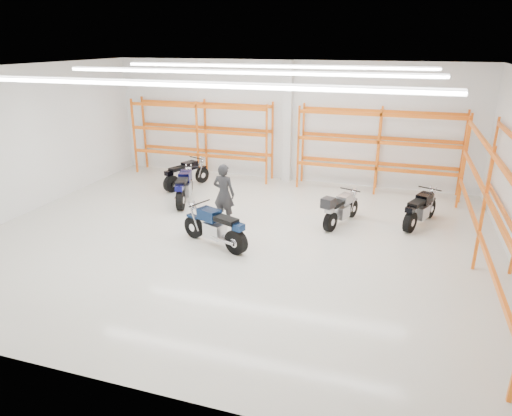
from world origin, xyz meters
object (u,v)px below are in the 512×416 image
(motorcycle_back_c, at_px, (339,210))
(structural_column, at_px, (288,123))
(motorcycle_main, at_px, (217,229))
(motorcycle_back_b, at_px, (184,188))
(standing_man, at_px, (224,194))
(motorcycle_back_a, at_px, (185,175))
(motorcycle_back_d, at_px, (420,210))

(motorcycle_back_c, bearing_deg, structural_column, 122.65)
(structural_column, bearing_deg, motorcycle_main, -92.26)
(motorcycle_back_b, height_order, standing_man, standing_man)
(motorcycle_main, bearing_deg, motorcycle_back_a, 124.89)
(motorcycle_back_a, relative_size, motorcycle_back_b, 0.91)
(motorcycle_back_a, bearing_deg, standing_man, -46.38)
(motorcycle_main, xyz_separation_m, structural_column, (0.26, 6.51, 1.74))
(motorcycle_back_b, xyz_separation_m, motorcycle_back_c, (5.23, -0.46, -0.02))
(motorcycle_back_a, distance_m, motorcycle_back_d, 8.29)
(motorcycle_main, height_order, structural_column, structural_column)
(motorcycle_back_b, relative_size, motorcycle_back_d, 1.12)
(motorcycle_back_a, xyz_separation_m, standing_man, (2.65, -2.78, 0.42))
(motorcycle_back_b, relative_size, standing_man, 1.22)
(motorcycle_back_a, bearing_deg, motorcycle_back_c, -18.35)
(motorcycle_back_d, bearing_deg, motorcycle_back_b, -178.07)
(motorcycle_main, distance_m, motorcycle_back_b, 3.75)
(motorcycle_back_c, xyz_separation_m, structural_column, (-2.61, 4.07, 1.75))
(motorcycle_back_b, bearing_deg, motorcycle_back_a, 115.29)
(motorcycle_back_b, height_order, structural_column, structural_column)
(motorcycle_main, relative_size, motorcycle_back_d, 1.07)
(motorcycle_back_b, bearing_deg, motorcycle_back_c, -5.06)
(motorcycle_main, xyz_separation_m, motorcycle_back_a, (-3.08, 4.41, -0.02))
(motorcycle_main, relative_size, motorcycle_back_b, 0.96)
(standing_man, bearing_deg, motorcycle_back_c, -162.29)
(motorcycle_back_c, height_order, structural_column, structural_column)
(motorcycle_back_d, xyz_separation_m, structural_column, (-4.86, 3.36, 1.77))
(standing_man, bearing_deg, motorcycle_back_a, -42.50)
(standing_man, xyz_separation_m, structural_column, (0.68, 4.88, 1.34))
(motorcycle_back_a, height_order, motorcycle_back_c, motorcycle_back_c)
(motorcycle_back_b, relative_size, structural_column, 0.49)
(standing_man, bearing_deg, motorcycle_back_d, -160.74)
(motorcycle_back_b, height_order, motorcycle_back_c, motorcycle_back_b)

